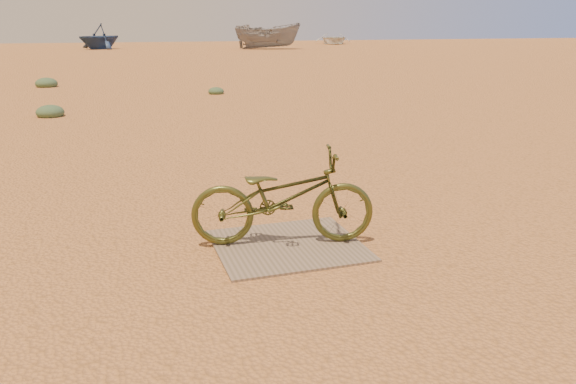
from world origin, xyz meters
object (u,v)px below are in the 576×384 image
object	(u,v)px
boat_mid_right	(268,36)
plywood_board	(288,245)
boat_far_left	(99,36)
bicycle	(283,197)
boat_far_right	(333,39)

from	to	relation	value
boat_mid_right	plywood_board	bearing A→B (deg)	-175.45
boat_far_left	boat_mid_right	xyz separation A→B (m)	(12.60, -3.87, 0.02)
plywood_board	boat_far_left	world-z (taller)	boat_far_left
bicycle	boat_far_right	world-z (taller)	boat_far_right
plywood_board	boat_far_right	world-z (taller)	boat_far_right
bicycle	boat_mid_right	xyz separation A→B (m)	(10.99, 39.26, 0.53)
boat_far_right	boat_mid_right	bearing A→B (deg)	-116.76
bicycle	boat_far_right	bearing A→B (deg)	-9.45
bicycle	boat_far_left	bearing A→B (deg)	15.45
bicycle	boat_far_left	size ratio (longest dim) A/B	0.45
bicycle	boat_far_right	xyz separation A→B (m)	(20.16, 48.00, 0.05)
boat_far_left	boat_mid_right	bearing A→B (deg)	34.17
plywood_board	boat_mid_right	bearing A→B (deg)	74.42
plywood_board	boat_mid_right	size ratio (longest dim) A/B	0.26
boat_far_left	boat_far_right	distance (m)	22.30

